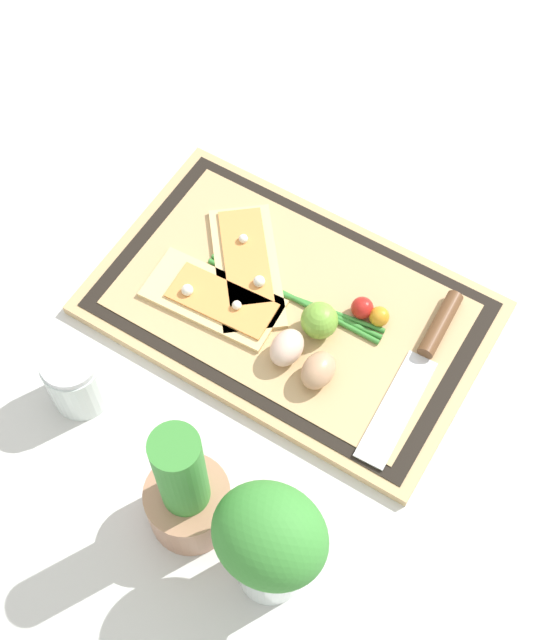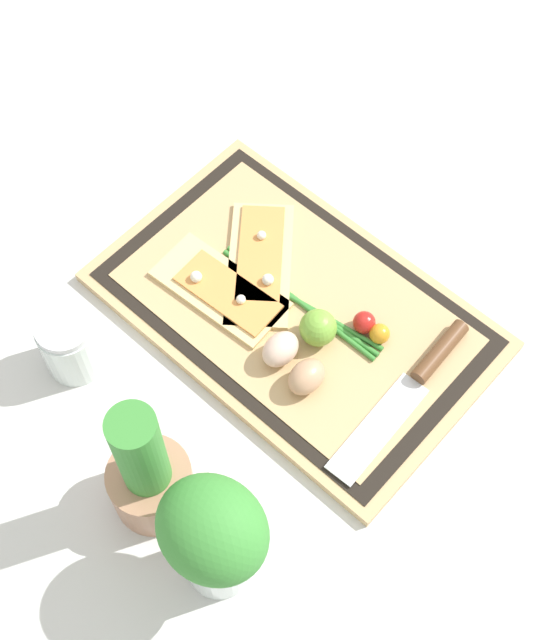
{
  "view_description": "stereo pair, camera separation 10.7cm",
  "coord_description": "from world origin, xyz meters",
  "px_view_note": "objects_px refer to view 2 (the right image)",
  "views": [
    {
      "loc": [
        -0.3,
        0.53,
        1.04
      ],
      "look_at": [
        0.0,
        0.04,
        0.04
      ],
      "focal_mm": 50.0,
      "sensor_mm": 36.0,
      "label": 1
    },
    {
      "loc": [
        -0.38,
        0.46,
        1.04
      ],
      "look_at": [
        0.0,
        0.04,
        0.04
      ],
      "focal_mm": 50.0,
      "sensor_mm": 36.0,
      "label": 2
    }
  ],
  "objects_px": {
    "pizza_slice_near": "(260,261)",
    "herb_pot": "(148,474)",
    "knife": "(422,373)",
    "cherry_tomato_red": "(364,322)",
    "lime": "(318,328)",
    "herb_glass": "(214,538)",
    "sauce_jar": "(71,347)",
    "pizza_slice_far": "(221,290)",
    "egg_brown": "(307,377)",
    "cherry_tomato_yellow": "(380,334)",
    "egg_pink": "(280,349)"
  },
  "relations": [
    {
      "from": "lime",
      "to": "sauce_jar",
      "type": "xyz_separation_m",
      "value": [
        0.21,
        0.23,
        -0.0
      ]
    },
    {
      "from": "cherry_tomato_red",
      "to": "pizza_slice_near",
      "type": "bearing_deg",
      "value": 5.6
    },
    {
      "from": "egg_brown",
      "to": "cherry_tomato_yellow",
      "type": "xyz_separation_m",
      "value": [
        -0.03,
        -0.11,
        -0.01
      ]
    },
    {
      "from": "knife",
      "to": "herb_pot",
      "type": "bearing_deg",
      "value": 66.94
    },
    {
      "from": "egg_brown",
      "to": "sauce_jar",
      "type": "distance_m",
      "value": 0.3
    },
    {
      "from": "pizza_slice_near",
      "to": "egg_brown",
      "type": "height_order",
      "value": "egg_brown"
    },
    {
      "from": "lime",
      "to": "cherry_tomato_red",
      "type": "bearing_deg",
      "value": -125.61
    },
    {
      "from": "egg_brown",
      "to": "lime",
      "type": "bearing_deg",
      "value": -61.04
    },
    {
      "from": "knife",
      "to": "lime",
      "type": "distance_m",
      "value": 0.14
    },
    {
      "from": "pizza_slice_far",
      "to": "herb_pot",
      "type": "distance_m",
      "value": 0.29
    },
    {
      "from": "egg_brown",
      "to": "herb_pot",
      "type": "bearing_deg",
      "value": 79.92
    },
    {
      "from": "egg_pink",
      "to": "herb_glass",
      "type": "xyz_separation_m",
      "value": [
        -0.12,
        0.24,
        0.08
      ]
    },
    {
      "from": "sauce_jar",
      "to": "egg_pink",
      "type": "bearing_deg",
      "value": -138.23
    },
    {
      "from": "knife",
      "to": "sauce_jar",
      "type": "height_order",
      "value": "sauce_jar"
    },
    {
      "from": "sauce_jar",
      "to": "cherry_tomato_red",
      "type": "bearing_deg",
      "value": -131.73
    },
    {
      "from": "herb_pot",
      "to": "egg_pink",
      "type": "bearing_deg",
      "value": -87.66
    },
    {
      "from": "pizza_slice_near",
      "to": "herb_pot",
      "type": "bearing_deg",
      "value": 111.29
    },
    {
      "from": "knife",
      "to": "egg_pink",
      "type": "bearing_deg",
      "value": 33.28
    },
    {
      "from": "herb_pot",
      "to": "sauce_jar",
      "type": "relative_size",
      "value": 2.31
    },
    {
      "from": "cherry_tomato_red",
      "to": "herb_glass",
      "type": "distance_m",
      "value": 0.37
    },
    {
      "from": "pizza_slice_far",
      "to": "lime",
      "type": "relative_size",
      "value": 3.86
    },
    {
      "from": "lime",
      "to": "cherry_tomato_yellow",
      "type": "xyz_separation_m",
      "value": [
        -0.06,
        -0.05,
        -0.01
      ]
    },
    {
      "from": "egg_brown",
      "to": "egg_pink",
      "type": "height_order",
      "value": "same"
    },
    {
      "from": "egg_brown",
      "to": "pizza_slice_near",
      "type": "bearing_deg",
      "value": -29.66
    },
    {
      "from": "knife",
      "to": "egg_brown",
      "type": "relative_size",
      "value": 4.94
    },
    {
      "from": "pizza_slice_near",
      "to": "knife",
      "type": "xyz_separation_m",
      "value": [
        -0.27,
        -0.01,
        0.0
      ]
    },
    {
      "from": "lime",
      "to": "herb_pot",
      "type": "xyz_separation_m",
      "value": [
        0.01,
        0.29,
        0.03
      ]
    },
    {
      "from": "sauce_jar",
      "to": "pizza_slice_far",
      "type": "bearing_deg",
      "value": -110.67
    },
    {
      "from": "pizza_slice_near",
      "to": "lime",
      "type": "distance_m",
      "value": 0.14
    },
    {
      "from": "egg_pink",
      "to": "cherry_tomato_red",
      "type": "distance_m",
      "value": 0.12
    },
    {
      "from": "knife",
      "to": "herb_glass",
      "type": "height_order",
      "value": "herb_glass"
    },
    {
      "from": "cherry_tomato_red",
      "to": "herb_pot",
      "type": "relative_size",
      "value": 0.13
    },
    {
      "from": "cherry_tomato_yellow",
      "to": "herb_pot",
      "type": "xyz_separation_m",
      "value": [
        0.07,
        0.34,
        0.05
      ]
    },
    {
      "from": "pizza_slice_near",
      "to": "herb_pot",
      "type": "distance_m",
      "value": 0.35
    },
    {
      "from": "egg_brown",
      "to": "cherry_tomato_red",
      "type": "height_order",
      "value": "egg_brown"
    },
    {
      "from": "knife",
      "to": "cherry_tomato_yellow",
      "type": "relative_size",
      "value": 9.83
    },
    {
      "from": "cherry_tomato_red",
      "to": "cherry_tomato_yellow",
      "type": "bearing_deg",
      "value": -177.4
    },
    {
      "from": "egg_pink",
      "to": "cherry_tomato_red",
      "type": "height_order",
      "value": "egg_pink"
    },
    {
      "from": "lime",
      "to": "cherry_tomato_yellow",
      "type": "relative_size",
      "value": 1.82
    },
    {
      "from": "knife",
      "to": "egg_brown",
      "type": "height_order",
      "value": "egg_brown"
    },
    {
      "from": "lime",
      "to": "egg_brown",
      "type": "bearing_deg",
      "value": 118.96
    },
    {
      "from": "cherry_tomato_yellow",
      "to": "herb_glass",
      "type": "distance_m",
      "value": 0.36
    },
    {
      "from": "cherry_tomato_yellow",
      "to": "herb_glass",
      "type": "xyz_separation_m",
      "value": [
        -0.05,
        0.35,
        0.09
      ]
    },
    {
      "from": "herb_glass",
      "to": "knife",
      "type": "bearing_deg",
      "value": -94.58
    },
    {
      "from": "knife",
      "to": "herb_pot",
      "type": "distance_m",
      "value": 0.37
    },
    {
      "from": "pizza_slice_near",
      "to": "herb_glass",
      "type": "height_order",
      "value": "herb_glass"
    },
    {
      "from": "pizza_slice_far",
      "to": "cherry_tomato_yellow",
      "type": "height_order",
      "value": "cherry_tomato_yellow"
    },
    {
      "from": "pizza_slice_near",
      "to": "pizza_slice_far",
      "type": "distance_m",
      "value": 0.07
    },
    {
      "from": "herb_pot",
      "to": "sauce_jar",
      "type": "bearing_deg",
      "value": -15.61
    },
    {
      "from": "pizza_slice_far",
      "to": "cherry_tomato_red",
      "type": "height_order",
      "value": "cherry_tomato_red"
    }
  ]
}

